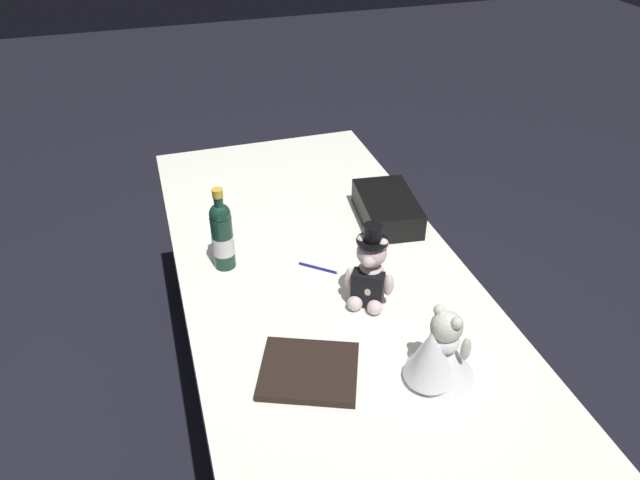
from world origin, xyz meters
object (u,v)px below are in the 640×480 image
at_px(teddy_bear_bride, 439,352).
at_px(champagne_bottle, 222,235).
at_px(teddy_bear_groom, 370,274).
at_px(signing_pen, 319,268).
at_px(gift_case_black, 387,209).
at_px(guestbook, 309,371).

height_order(teddy_bear_bride, champagne_bottle, champagne_bottle).
height_order(teddy_bear_groom, signing_pen, teddy_bear_groom).
bearing_deg(teddy_bear_groom, gift_case_black, 150.88).
relative_size(teddy_bear_groom, teddy_bear_bride, 1.16).
relative_size(teddy_bear_bride, gift_case_black, 0.70).
bearing_deg(champagne_bottle, teddy_bear_groom, 51.52).
relative_size(teddy_bear_groom, champagne_bottle, 0.93).
height_order(champagne_bottle, gift_case_black, champagne_bottle).
relative_size(signing_pen, guestbook, 0.44).
bearing_deg(guestbook, gift_case_black, 165.44).
bearing_deg(gift_case_black, guestbook, -37.12).
height_order(teddy_bear_bride, gift_case_black, teddy_bear_bride).
bearing_deg(teddy_bear_groom, champagne_bottle, -128.48).
bearing_deg(teddy_bear_bride, teddy_bear_groom, -169.81).
height_order(champagne_bottle, guestbook, champagne_bottle).
bearing_deg(signing_pen, guestbook, -20.52).
xyz_separation_m(teddy_bear_bride, gift_case_black, (-0.76, 0.17, -0.04)).
bearing_deg(champagne_bottle, signing_pen, 68.85).
distance_m(teddy_bear_bride, signing_pen, 0.57).
bearing_deg(gift_case_black, signing_pen, -56.59).
relative_size(teddy_bear_groom, gift_case_black, 0.81).
xyz_separation_m(teddy_bear_bride, guestbook, (-0.11, -0.32, -0.08)).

